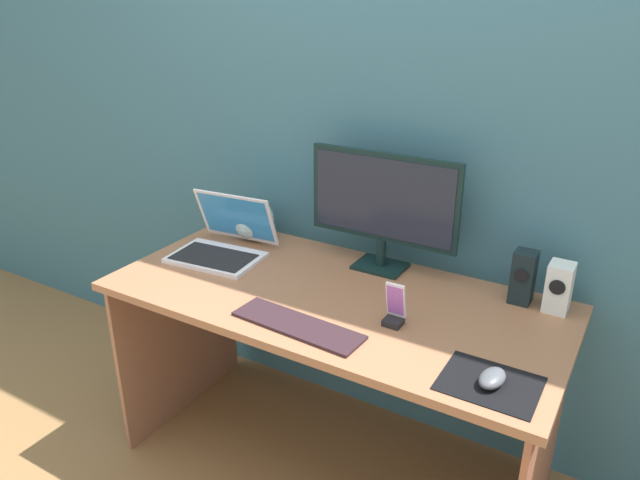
% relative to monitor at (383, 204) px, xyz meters
% --- Properties ---
extents(ground_plane, '(8.00, 8.00, 0.00)m').
position_rel_monitor_xyz_m(ground_plane, '(-0.05, -0.26, -0.98)').
color(ground_plane, olive).
extents(wall_back, '(6.00, 0.04, 2.50)m').
position_rel_monitor_xyz_m(wall_back, '(-0.05, 0.15, 0.27)').
color(wall_back, '#396779').
rests_on(wall_back, ground_plane).
extents(desk, '(1.52, 0.71, 0.73)m').
position_rel_monitor_xyz_m(desk, '(-0.05, -0.26, -0.39)').
color(desk, '#9C6545').
rests_on(desk, ground_plane).
extents(monitor, '(0.56, 0.14, 0.43)m').
position_rel_monitor_xyz_m(monitor, '(0.00, 0.00, 0.00)').
color(monitor, black).
rests_on(monitor, desk).
extents(speaker_right, '(0.07, 0.09, 0.16)m').
position_rel_monitor_xyz_m(speaker_right, '(0.61, 0.00, -0.16)').
color(speaker_right, silver).
rests_on(speaker_right, desk).
extents(speaker_near_monitor, '(0.07, 0.08, 0.18)m').
position_rel_monitor_xyz_m(speaker_near_monitor, '(0.50, 0.00, -0.16)').
color(speaker_near_monitor, black).
rests_on(speaker_near_monitor, desk).
extents(laptop, '(0.36, 0.34, 0.22)m').
position_rel_monitor_xyz_m(laptop, '(-0.57, -0.20, -0.20)').
color(laptop, white).
rests_on(laptop, desk).
extents(fishbowl, '(0.17, 0.17, 0.17)m').
position_rel_monitor_xyz_m(fishbowl, '(-0.56, -0.01, -0.16)').
color(fishbowl, silver).
rests_on(fishbowl, desk).
extents(keyboard_external, '(0.43, 0.15, 0.01)m').
position_rel_monitor_xyz_m(keyboard_external, '(-0.04, -0.50, -0.24)').
color(keyboard_external, '#301D23').
rests_on(keyboard_external, desk).
extents(mousepad, '(0.25, 0.20, 0.00)m').
position_rel_monitor_xyz_m(mousepad, '(0.54, -0.48, -0.24)').
color(mousepad, black).
rests_on(mousepad, desk).
extents(mouse, '(0.07, 0.11, 0.04)m').
position_rel_monitor_xyz_m(mouse, '(0.55, -0.49, -0.22)').
color(mouse, '#505259').
rests_on(mouse, mousepad).
extents(phone_in_dock, '(0.06, 0.06, 0.14)m').
position_rel_monitor_xyz_m(phone_in_dock, '(0.21, -0.34, -0.20)').
color(phone_in_dock, black).
rests_on(phone_in_dock, desk).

